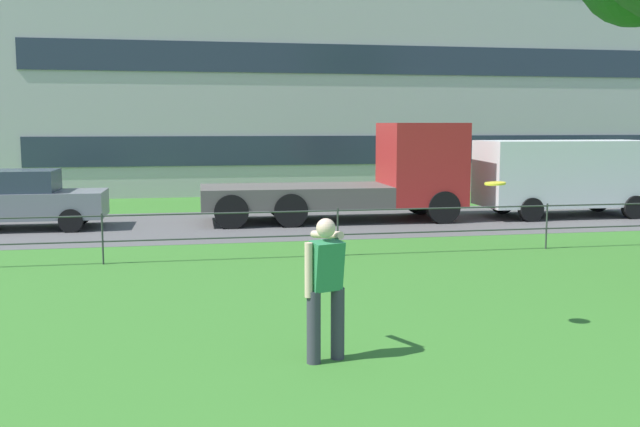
# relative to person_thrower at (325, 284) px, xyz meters

# --- Properties ---
(street_strip) EXTENTS (80.00, 6.08, 0.01)m
(street_strip) POSITION_rel_person_thrower_xyz_m (1.54, 11.50, -0.89)
(street_strip) COLOR #565454
(street_strip) RESTS_ON ground
(park_fence) EXTENTS (37.38, 0.04, 1.00)m
(park_fence) POSITION_rel_person_thrower_xyz_m (1.54, 6.43, -0.22)
(park_fence) COLOR #333833
(park_fence) RESTS_ON ground
(person_thrower) EXTENTS (0.49, 0.86, 1.66)m
(person_thrower) POSITION_rel_person_thrower_xyz_m (0.00, 0.00, 0.00)
(person_thrower) COLOR #383842
(person_thrower) RESTS_ON ground
(frisbee) EXTENTS (0.35, 0.35, 0.04)m
(frisbee) POSITION_rel_person_thrower_xyz_m (2.37, 0.73, 1.06)
(frisbee) COLOR yellow
(car_grey_center) EXTENTS (4.03, 1.86, 1.54)m
(car_grey_center) POSITION_rel_person_thrower_xyz_m (-5.63, 11.73, -0.12)
(car_grey_center) COLOR slate
(car_grey_center) RESTS_ON ground
(flatbed_truck_far_left) EXTENTS (7.34, 2.55, 2.75)m
(flatbed_truck_far_left) POSITION_rel_person_thrower_xyz_m (3.67, 11.80, 0.32)
(flatbed_truck_far_left) COLOR #B22323
(flatbed_truck_far_left) RESTS_ON ground
(panel_van_left) EXTENTS (5.01, 2.11, 2.24)m
(panel_van_left) POSITION_rel_person_thrower_xyz_m (9.51, 11.53, 0.38)
(panel_van_left) COLOR white
(panel_van_left) RESTS_ON ground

